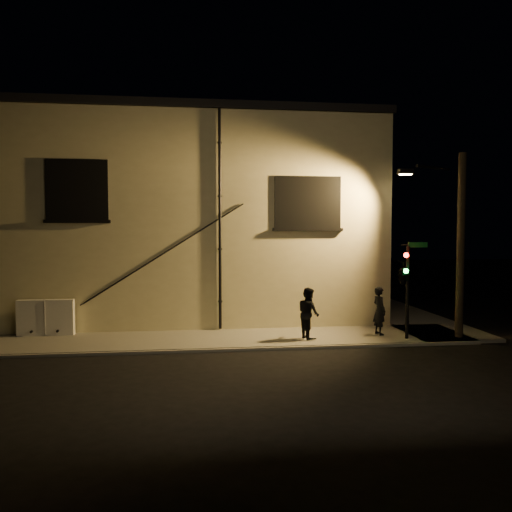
{
  "coord_description": "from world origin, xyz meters",
  "views": [
    {
      "loc": [
        -2.78,
        -15.97,
        3.95
      ],
      "look_at": [
        -0.56,
        1.8,
        2.99
      ],
      "focal_mm": 35.0,
      "sensor_mm": 36.0,
      "label": 1
    }
  ],
  "objects": [
    {
      "name": "utility_cabinet",
      "position": [
        -8.11,
        2.7,
        0.77
      ],
      "size": [
        1.96,
        0.33,
        1.29
      ],
      "primitive_type": "cube",
      "color": "white",
      "rests_on": "sidewalk"
    },
    {
      "name": "sidewalk",
      "position": [
        1.22,
        4.39,
        0.06
      ],
      "size": [
        21.0,
        16.0,
        0.12
      ],
      "color": "slate",
      "rests_on": "ground"
    },
    {
      "name": "ground",
      "position": [
        0.0,
        0.0,
        0.0
      ],
      "size": [
        90.0,
        90.0,
        0.0
      ],
      "primitive_type": "plane",
      "color": "black"
    },
    {
      "name": "pedestrian_a",
      "position": [
        3.9,
        1.34,
        0.99
      ],
      "size": [
        0.53,
        0.71,
        1.75
      ],
      "primitive_type": "imported",
      "rotation": [
        0.0,
        0.0,
        1.77
      ],
      "color": "black",
      "rests_on": "sidewalk"
    },
    {
      "name": "pedestrian_b",
      "position": [
        1.2,
        1.01,
        1.02
      ],
      "size": [
        0.86,
        1.01,
        1.79
      ],
      "primitive_type": "imported",
      "rotation": [
        0.0,
        0.0,
        1.8
      ],
      "color": "black",
      "rests_on": "sidewalk"
    },
    {
      "name": "building",
      "position": [
        -3.0,
        8.99,
        4.4
      ],
      "size": [
        16.2,
        12.23,
        8.8
      ],
      "color": "beige",
      "rests_on": "ground"
    },
    {
      "name": "streetlamp_pole",
      "position": [
        6.46,
        0.67,
        3.56
      ],
      "size": [
        2.01,
        1.38,
        6.63
      ],
      "color": "black",
      "rests_on": "ground"
    },
    {
      "name": "traffic_signal",
      "position": [
        4.42,
        0.46,
        2.39
      ],
      "size": [
        1.32,
        2.0,
        3.38
      ],
      "color": "black",
      "rests_on": "sidewalk"
    }
  ]
}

